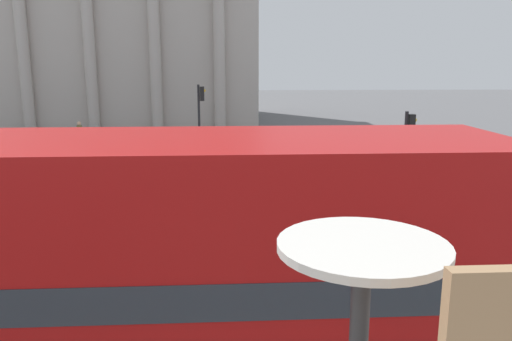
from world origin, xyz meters
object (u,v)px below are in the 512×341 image
object	(u,v)px
traffic_light_near	(483,192)
traffic_light_far	(200,114)
double_decker_bus	(95,274)
traffic_light_mid	(407,146)
cafe_dining_table	(361,295)
car_white	(58,162)
pedestrian_red	(124,141)
pedestrian_blue	(149,178)
pedestrian_olive	(80,134)
plaza_building_left	(82,2)

from	to	relation	value
traffic_light_near	traffic_light_far	world-z (taller)	traffic_light_far
double_decker_bus	traffic_light_near	xyz separation A→B (m)	(7.83, 4.69, -0.19)
double_decker_bus	traffic_light_mid	xyz separation A→B (m)	(8.03, 10.36, -0.01)
cafe_dining_table	car_white	distance (m)	23.24
pedestrian_red	traffic_light_near	bearing A→B (deg)	-61.15
cafe_dining_table	traffic_light_near	world-z (taller)	cafe_dining_table
car_white	pedestrian_red	size ratio (longest dim) A/B	2.39
pedestrian_blue	pedestrian_olive	world-z (taller)	pedestrian_olive
double_decker_bus	car_white	xyz separation A→B (m)	(-6.02, 16.63, -1.63)
double_decker_bus	plaza_building_left	bearing A→B (deg)	105.50
double_decker_bus	pedestrian_red	bearing A→B (deg)	100.90
traffic_light_far	pedestrian_olive	world-z (taller)	traffic_light_far
plaza_building_left	pedestrian_red	bearing A→B (deg)	-70.70
traffic_light_mid	traffic_light_far	xyz separation A→B (m)	(-7.55, 8.18, 0.37)
pedestrian_blue	pedestrian_olive	bearing A→B (deg)	-62.62
car_white	pedestrian_red	bearing A→B (deg)	-150.36
car_white	traffic_light_near	bearing A→B (deg)	106.27
traffic_light_far	car_white	bearing A→B (deg)	-163.62
traffic_light_mid	traffic_light_far	world-z (taller)	traffic_light_far
plaza_building_left	traffic_light_near	distance (m)	43.01
pedestrian_blue	pedestrian_red	size ratio (longest dim) A/B	0.92
traffic_light_far	pedestrian_red	xyz separation A→B (m)	(-4.31, 2.32, -1.67)
traffic_light_mid	pedestrian_blue	world-z (taller)	traffic_light_mid
traffic_light_far	pedestrian_blue	size ratio (longest dim) A/B	2.56
cafe_dining_table	plaza_building_left	size ratio (longest dim) A/B	0.02
plaza_building_left	pedestrian_blue	distance (m)	33.40
traffic_light_mid	traffic_light_far	size ratio (longest dim) A/B	0.85
cafe_dining_table	pedestrian_blue	distance (m)	17.42
cafe_dining_table	double_decker_bus	bearing A→B (deg)	115.41
traffic_light_mid	double_decker_bus	bearing A→B (deg)	-127.79
traffic_light_far	cafe_dining_table	bearing A→B (deg)	-85.61
traffic_light_far	pedestrian_red	size ratio (longest dim) A/B	2.36
traffic_light_mid	pedestrian_red	size ratio (longest dim) A/B	2.01
cafe_dining_table	pedestrian_olive	distance (m)	29.96
pedestrian_olive	traffic_light_near	bearing A→B (deg)	-91.35
traffic_light_near	traffic_light_far	bearing A→B (deg)	117.96
cafe_dining_table	plaza_building_left	world-z (taller)	plaza_building_left
plaza_building_left	car_white	size ratio (longest dim) A/B	7.62
plaza_building_left	pedestrian_olive	world-z (taller)	plaza_building_left
traffic_light_near	pedestrian_blue	xyz separation A→B (m)	(-8.98, 7.27, -1.22)
traffic_light_near	car_white	distance (m)	18.34
cafe_dining_table	traffic_light_near	bearing A→B (deg)	59.60
double_decker_bus	car_white	world-z (taller)	double_decker_bus
pedestrian_blue	car_white	bearing A→B (deg)	-42.92
traffic_light_near	traffic_light_mid	distance (m)	5.67
pedestrian_blue	pedestrian_olive	size ratio (longest dim) A/B	0.90
cafe_dining_table	traffic_light_far	distance (m)	23.44
plaza_building_left	traffic_light_mid	world-z (taller)	plaza_building_left
cafe_dining_table	traffic_light_far	size ratio (longest dim) A/B	0.18
pedestrian_red	pedestrian_olive	bearing A→B (deg)	132.25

